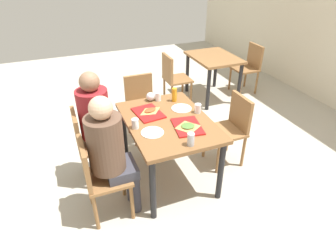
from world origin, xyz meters
name	(u,v)px	position (x,y,z in m)	size (l,w,h in m)	color
ground_plane	(168,175)	(0.00, 0.00, -0.01)	(10.00, 10.00, 0.02)	#B2AD9E
main_table	(168,128)	(0.00, 0.00, 0.65)	(1.16, 0.84, 0.74)	brown
chair_near_left	(88,141)	(-0.29, -0.80, 0.50)	(0.40, 0.40, 0.85)	olive
chair_near_right	(98,174)	(0.29, -0.80, 0.50)	(0.40, 0.40, 0.85)	olive
chair_far_side	(232,125)	(0.00, 0.80, 0.50)	(0.40, 0.40, 0.85)	olive
chair_left_end	(141,102)	(-0.97, 0.00, 0.50)	(0.40, 0.40, 0.85)	olive
person_in_red	(98,119)	(-0.29, -0.66, 0.74)	(0.32, 0.42, 1.26)	#383842
person_in_brown_jacket	(110,149)	(0.29, -0.66, 0.74)	(0.32, 0.42, 1.26)	#383842
tray_red_near	(148,113)	(-0.20, -0.15, 0.75)	(0.36, 0.26, 0.02)	red
tray_red_far	(187,126)	(0.20, 0.13, 0.75)	(0.36, 0.26, 0.02)	red
paper_plate_center	(181,108)	(-0.17, 0.23, 0.75)	(0.22, 0.22, 0.01)	white
paper_plate_near_edge	(152,132)	(0.17, -0.23, 0.75)	(0.22, 0.22, 0.01)	white
pizza_slice_a	(150,110)	(-0.22, -0.12, 0.77)	(0.19, 0.23, 0.02)	tan
pizza_slice_b	(188,126)	(0.23, 0.12, 0.77)	(0.21, 0.22, 0.02)	tan
plastic_cup_a	(198,108)	(-0.03, 0.36, 0.79)	(0.07, 0.07, 0.10)	white
plastic_cup_b	(135,124)	(0.03, -0.36, 0.79)	(0.07, 0.07, 0.10)	white
plastic_cup_c	(158,96)	(-0.47, 0.06, 0.79)	(0.07, 0.07, 0.10)	white
soda_can	(191,139)	(0.49, 0.02, 0.80)	(0.07, 0.07, 0.12)	#B7BCC6
condiment_bottle	(174,95)	(-0.38, 0.23, 0.82)	(0.06, 0.06, 0.16)	orange
foil_bundle	(150,97)	(-0.49, -0.02, 0.79)	(0.10, 0.10, 0.10)	silver
background_table	(213,64)	(-1.66, 1.49, 0.62)	(0.90, 0.70, 0.74)	olive
background_chair_near	(173,76)	(-1.66, 0.75, 0.50)	(0.40, 0.40, 0.85)	olive
background_chair_far	(249,65)	(-1.66, 2.22, 0.50)	(0.40, 0.40, 0.85)	olive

